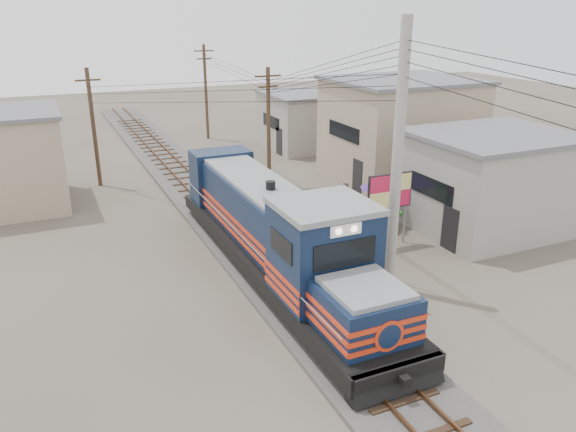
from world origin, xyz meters
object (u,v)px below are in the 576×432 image
locomotive (277,234)px  vendor (344,200)px  market_umbrella (382,184)px  billboard (390,193)px

locomotive → vendor: bearing=39.7°
locomotive → vendor: 7.57m
locomotive → market_umbrella: bearing=25.3°
locomotive → market_umbrella: locomotive is taller
billboard → market_umbrella: (1.23, 2.49, -0.41)m
market_umbrella → vendor: (-1.21, 1.50, -1.17)m
locomotive → vendor: size_ratio=9.14×
market_umbrella → vendor: bearing=128.9°
locomotive → billboard: size_ratio=5.00×
locomotive → billboard: 5.86m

